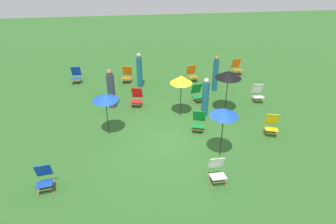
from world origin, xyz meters
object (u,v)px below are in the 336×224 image
person_2 (111,90)px  deckchair_4 (217,171)px  deckchair_2 (76,75)px  deckchair_10 (127,75)px  deckchair_1 (258,93)px  deckchair_0 (237,67)px  umbrella_3 (105,97)px  deckchair_7 (192,74)px  deckchair_3 (44,178)px  deckchair_8 (198,93)px  umbrella_0 (224,112)px  deckchair_6 (199,122)px  umbrella_1 (229,74)px  person_0 (215,74)px  person_1 (205,98)px  person_3 (139,71)px  umbrella_2 (181,79)px  deckchair_5 (271,125)px  deckchair_9 (137,98)px

person_2 → deckchair_4: bearing=29.5°
deckchair_2 → deckchair_10: size_ratio=1.00×
deckchair_1 → person_2: size_ratio=0.46×
deckchair_0 → umbrella_3: size_ratio=0.47×
deckchair_7 → umbrella_3: umbrella_3 is taller
deckchair_3 → deckchair_8: bearing=32.8°
deckchair_10 → umbrella_0: 7.52m
deckchair_3 → deckchair_10: size_ratio=1.00×
deckchair_0 → deckchair_6: same height
deckchair_4 → deckchair_7: bearing=83.7°
umbrella_1 → person_0: (0.06, 2.20, -0.95)m
deckchair_4 → person_1: (0.45, 3.99, 0.46)m
deckchair_2 → person_1: (5.94, -4.05, 0.46)m
deckchair_3 → person_3: size_ratio=0.47×
deckchair_0 → deckchair_4: same height
person_1 → deckchair_0: bearing=-59.3°
deckchair_1 → person_1: person_1 is taller
deckchair_2 → umbrella_2: (4.92, -3.95, 1.33)m
deckchair_0 → deckchair_2: (-8.65, -0.20, 0.00)m
deckchair_5 → person_3: person_3 is taller
deckchair_4 → umbrella_1: bearing=69.0°
umbrella_3 → person_1: (4.01, 0.99, -0.79)m
deckchair_8 → deckchair_10: (-3.28, 2.47, 0.00)m
deckchair_6 → umbrella_2: (-0.55, 1.18, 1.33)m
umbrella_2 → person_2: size_ratio=1.02×
deckchair_0 → umbrella_1: umbrella_1 is taller
deckchair_2 → deckchair_8: 6.49m
deckchair_5 → deckchair_9: bearing=167.6°
deckchair_5 → person_2: person_2 is taller
deckchair_4 → deckchair_10: bearing=107.8°
deckchair_6 → person_0: size_ratio=0.48×
deckchair_5 → person_2: size_ratio=0.48×
deckchair_1 → deckchair_6: (-3.20, -2.12, 0.00)m
deckchair_6 → person_2: 4.19m
umbrella_0 → person_1: size_ratio=1.10×
deckchair_3 → person_0: person_0 is taller
deckchair_2 → deckchair_10: (2.62, -0.22, 0.00)m
deckchair_3 → umbrella_0: size_ratio=0.43×
deckchair_0 → person_2: (-6.67, -3.06, 0.49)m
umbrella_1 → umbrella_3: (-4.95, -1.12, -0.19)m
umbrella_3 → deckchair_5: bearing=-5.7°
person_2 → deckchair_7: bearing=116.1°
umbrella_2 → person_3: (-1.64, 3.06, -0.84)m
umbrella_2 → umbrella_3: 3.18m
deckchair_4 → person_0: size_ratio=0.46×
deckchair_9 → umbrella_3: 2.79m
umbrella_1 → person_2: (-4.90, 1.06, -0.95)m
deckchair_8 → umbrella_3: 4.77m
deckchair_7 → deckchair_0: bearing=3.7°
deckchair_10 → umbrella_2: (2.30, -3.73, 1.33)m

